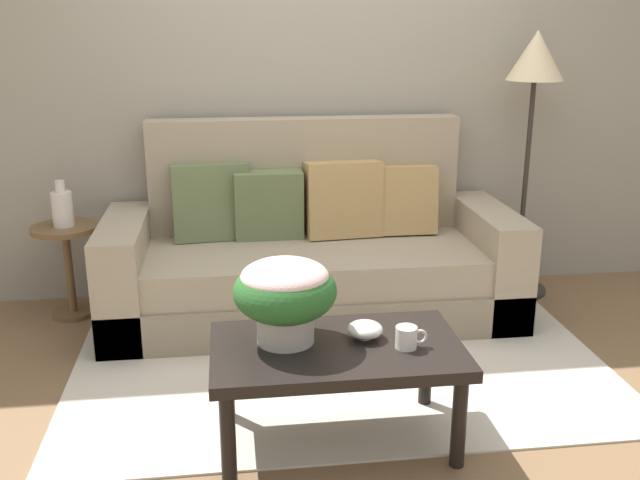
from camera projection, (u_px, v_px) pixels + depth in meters
The scene contains 11 objects.
ground_plane at pixel (341, 368), 3.54m from camera, with size 14.00×14.00×0.00m, color brown.
wall_back at pixel (311, 53), 4.23m from camera, with size 6.40×0.12×2.91m, color gray.
area_rug at pixel (338, 357), 3.64m from camera, with size 2.61×1.81×0.01m, color beige.
couch at pixel (311, 257), 4.12m from camera, with size 2.29×0.89×1.10m.
coffee_table at pixel (337, 358), 2.82m from camera, with size 0.99×0.58×0.43m.
side_table at pixel (67, 254), 4.06m from camera, with size 0.37×0.37×0.54m.
floor_lamp at pixel (534, 87), 4.16m from camera, with size 0.36×0.36×1.59m.
potted_plant at pixel (285, 292), 2.77m from camera, with size 0.40×0.40×0.34m.
coffee_mug at pixel (407, 337), 2.77m from camera, with size 0.13×0.08×0.09m.
snack_bowl at pixel (365, 330), 2.85m from camera, with size 0.14×0.14×0.07m.
table_vase at pixel (62, 208), 3.97m from camera, with size 0.11×0.11×0.26m.
Camera 1 is at (-0.52, -3.15, 1.65)m, focal length 40.23 mm.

